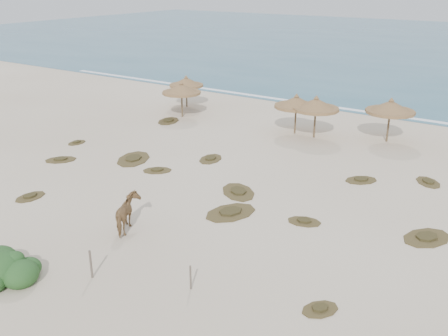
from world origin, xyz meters
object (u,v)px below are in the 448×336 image
(palapa_1, at_px, (182,89))
(horse, at_px, (128,214))
(bush, at_px, (3,270))
(palapa_0, at_px, (186,82))

(palapa_1, relative_size, horse, 2.04)
(palapa_1, bearing_deg, horse, -58.97)
(bush, bearing_deg, palapa_1, 111.72)
(palapa_0, xyz_separation_m, horse, (12.02, -19.95, -1.36))
(horse, bearing_deg, palapa_1, -89.65)
(palapa_0, xyz_separation_m, palapa_1, (1.77, -2.92, 0.12))
(palapa_0, distance_m, horse, 23.33)
(horse, xyz_separation_m, bush, (-1.23, -5.61, -0.41))
(palapa_0, bearing_deg, bush, -67.11)
(palapa_1, height_order, horse, palapa_1)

